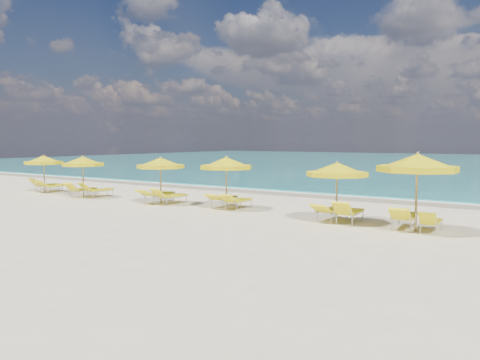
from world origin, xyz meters
The scene contains 23 objects.
ground_plane centered at (0.00, 0.00, 0.00)m, with size 120.00×120.00×0.00m, color beige.
ocean centered at (0.00, 48.00, 0.00)m, with size 120.00×80.00×0.30m, color #16807E.
wet_sand_band centered at (0.00, 7.40, 0.00)m, with size 120.00×2.60×0.01m, color tan.
foam_line centered at (0.00, 8.20, 0.00)m, with size 120.00×1.20×0.03m, color white.
whitecap_near centered at (-6.00, 17.00, 0.00)m, with size 14.00×0.36×0.05m, color white.
umbrella_1 centered at (-12.51, 0.16, 1.84)m, with size 2.14×2.14×2.15m.
umbrella_2 centered at (-8.64, -0.20, 1.87)m, with size 2.40×2.40×2.19m.
umbrella_3 centered at (-3.59, 0.22, 1.90)m, with size 2.39×2.39×2.23m.
umbrella_4 centered at (-0.11, 0.58, 1.97)m, with size 2.48×2.48×2.31m.
umbrella_5 centered at (5.17, -0.02, 1.91)m, with size 2.72×2.72×2.24m.
umbrella_6 centered at (7.96, -0.13, 2.22)m, with size 3.40×3.40×2.61m.
lounger_1_left centered at (-13.02, 0.64, 0.22)m, with size 0.71×1.73×0.83m.
lounger_1_right centered at (-12.12, 0.55, 0.22)m, with size 0.74×1.87×0.78m.
lounger_2_left centered at (-9.01, 0.04, 0.23)m, with size 0.84×1.91×0.84m.
lounger_2_right centered at (-8.12, 0.37, 0.22)m, with size 0.89×1.84×0.84m.
lounger_3_left centered at (-4.05, 0.53, 0.24)m, with size 0.72×2.10×0.74m.
lounger_3_right centered at (-3.13, 0.45, 0.23)m, with size 0.83×1.91×0.83m.
lounger_4_left centered at (-0.59, 1.07, 0.23)m, with size 0.77×2.01×0.71m.
lounger_4_right centered at (0.37, 0.80, 0.22)m, with size 0.67×1.87×0.78m.
lounger_5_left centered at (4.82, 0.41, 0.23)m, with size 0.78×1.97×0.73m.
lounger_5_right centered at (5.59, 0.21, 0.24)m, with size 0.70×1.88×0.91m.
lounger_6_left centered at (7.52, 0.22, 0.25)m, with size 0.82×2.06×0.86m.
lounger_6_right centered at (8.40, 0.08, 0.20)m, with size 0.60×1.58×0.77m.
Camera 1 is at (11.44, -15.96, 2.99)m, focal length 35.00 mm.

